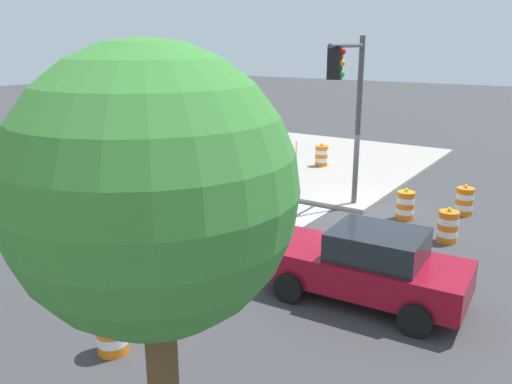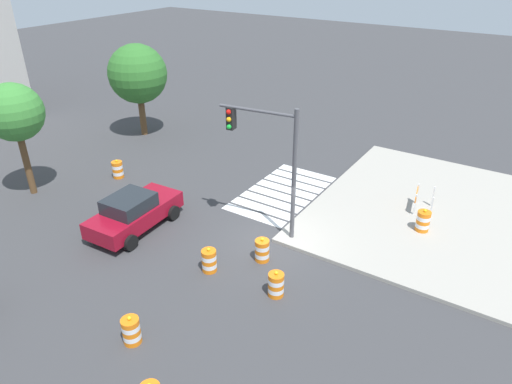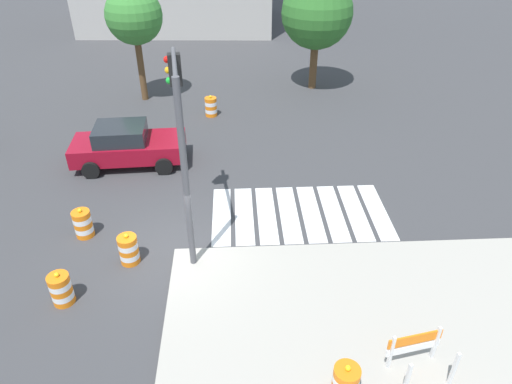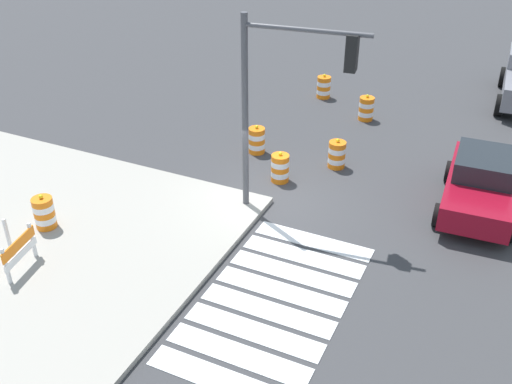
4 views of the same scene
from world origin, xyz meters
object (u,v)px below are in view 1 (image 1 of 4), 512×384
at_px(traffic_barrel_crosswalk_end, 112,329).
at_px(traffic_barrel_median_far, 464,201).
at_px(traffic_barrel_near_corner, 405,205).
at_px(traffic_barrel_lane_center, 448,226).
at_px(traffic_barrel_on_sidewalk, 321,156).
at_px(construction_barricade, 281,151).
at_px(sports_car, 368,265).
at_px(street_tree_streetside_near, 153,195).
at_px(traffic_light_pole, 350,95).

relative_size(traffic_barrel_crosswalk_end, traffic_barrel_median_far, 1.00).
xyz_separation_m(traffic_barrel_near_corner, traffic_barrel_lane_center, (-1.64, 1.31, 0.00)).
relative_size(traffic_barrel_near_corner, traffic_barrel_on_sidewalk, 1.00).
bearing_deg(construction_barricade, traffic_barrel_near_corner, 150.03).
distance_m(sports_car, traffic_barrel_near_corner, 5.93).
bearing_deg(traffic_barrel_lane_center, construction_barricade, -31.76).
bearing_deg(traffic_barrel_near_corner, traffic_barrel_lane_center, 141.31).
bearing_deg(street_tree_streetside_near, traffic_barrel_crosswalk_end, -32.91).
xyz_separation_m(sports_car, street_tree_streetside_near, (-0.40, 6.69, 3.28)).
height_order(construction_barricade, street_tree_streetside_near, street_tree_streetside_near).
distance_m(traffic_barrel_crosswalk_end, traffic_barrel_lane_center, 9.68).
relative_size(sports_car, street_tree_streetside_near, 0.80).
relative_size(sports_car, traffic_barrel_on_sidewalk, 4.30).
relative_size(traffic_barrel_near_corner, street_tree_streetside_near, 0.19).
relative_size(traffic_barrel_crosswalk_end, street_tree_streetside_near, 0.19).
bearing_deg(traffic_barrel_on_sidewalk, traffic_barrel_median_far, 154.83).
relative_size(traffic_barrel_median_far, street_tree_streetside_near, 0.19).
height_order(traffic_barrel_lane_center, traffic_barrel_on_sidewalk, traffic_barrel_on_sidewalk).
height_order(traffic_barrel_near_corner, traffic_barrel_crosswalk_end, same).
bearing_deg(traffic_barrel_on_sidewalk, traffic_barrel_crosswalk_end, 102.24).
height_order(traffic_barrel_median_far, traffic_light_pole, traffic_light_pole).
bearing_deg(traffic_barrel_median_far, traffic_barrel_lane_center, 93.29).
bearing_deg(traffic_light_pole, construction_barricade, -42.67).
xyz_separation_m(sports_car, traffic_light_pole, (2.73, -4.98, 3.10)).
distance_m(traffic_barrel_median_far, traffic_barrel_on_sidewalk, 7.48).
bearing_deg(traffic_barrel_on_sidewalk, street_tree_streetside_near, 111.33).
height_order(traffic_barrel_near_corner, traffic_barrel_on_sidewalk, traffic_barrel_on_sidewalk).
bearing_deg(traffic_light_pole, traffic_barrel_lane_center, 172.12).
bearing_deg(sports_car, traffic_barrel_lane_center, -97.68).
distance_m(traffic_barrel_near_corner, traffic_barrel_crosswalk_end, 10.47).
bearing_deg(traffic_barrel_lane_center, traffic_barrel_on_sidewalk, -40.84).
bearing_deg(traffic_barrel_crosswalk_end, traffic_light_pole, -92.09).
distance_m(construction_barricade, street_tree_streetside_near, 18.88).
distance_m(traffic_barrel_near_corner, street_tree_streetside_near, 13.11).
xyz_separation_m(traffic_barrel_median_far, traffic_barrel_on_sidewalk, (6.77, -3.18, 0.15)).
height_order(sports_car, traffic_light_pole, traffic_light_pole).
height_order(traffic_barrel_median_far, traffic_barrel_on_sidewalk, traffic_barrel_on_sidewalk).
bearing_deg(traffic_barrel_median_far, street_tree_streetside_near, 89.79).
xyz_separation_m(traffic_barrel_median_far, street_tree_streetside_near, (0.05, 14.01, 3.64)).
distance_m(traffic_barrel_median_far, construction_barricade, 8.86).
relative_size(traffic_barrel_median_far, traffic_light_pole, 0.19).
distance_m(traffic_barrel_median_far, street_tree_streetside_near, 14.48).
height_order(sports_car, construction_barricade, sports_car).
bearing_deg(sports_car, traffic_barrel_near_corner, -80.01).
bearing_deg(traffic_barrel_lane_center, traffic_barrel_median_far, -86.71).
distance_m(sports_car, traffic_barrel_lane_center, 4.57).
distance_m(traffic_barrel_near_corner, traffic_light_pole, 3.95).
bearing_deg(street_tree_streetside_near, traffic_barrel_median_far, -90.21).
relative_size(sports_car, construction_barricade, 3.23).
relative_size(traffic_barrel_near_corner, traffic_barrel_crosswalk_end, 1.00).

